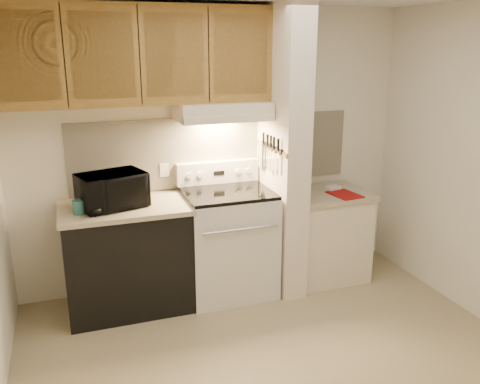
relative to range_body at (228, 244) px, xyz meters
name	(u,v)px	position (x,y,z in m)	size (l,w,h in m)	color
floor	(278,362)	(0.00, -1.16, -0.46)	(3.60, 3.60, 0.00)	tan
wall_back	(215,149)	(0.00, 0.34, 0.79)	(3.60, 0.02, 2.50)	white
backsplash	(216,151)	(0.00, 0.33, 0.78)	(2.60, 0.02, 0.63)	#F2E8CB
range_body	(228,244)	(0.00, 0.00, 0.00)	(0.76, 0.65, 0.92)	silver
oven_window	(239,253)	(0.00, -0.32, 0.04)	(0.50, 0.01, 0.30)	black
oven_handle	(241,230)	(0.00, -0.35, 0.26)	(0.02, 0.02, 0.65)	silver
cooktop	(227,193)	(0.00, 0.00, 0.48)	(0.74, 0.64, 0.03)	black
range_backguard	(218,172)	(0.00, 0.28, 0.59)	(0.76, 0.08, 0.20)	silver
range_display	(219,173)	(0.00, 0.24, 0.59)	(0.10, 0.01, 0.04)	black
range_knob_left_outer	(189,176)	(-0.28, 0.24, 0.59)	(0.05, 0.05, 0.02)	silver
range_knob_left_inner	(200,175)	(-0.18, 0.24, 0.59)	(0.05, 0.05, 0.02)	silver
range_knob_right_inner	(238,172)	(0.18, 0.24, 0.59)	(0.05, 0.05, 0.02)	silver
range_knob_right_outer	(248,171)	(0.28, 0.24, 0.59)	(0.05, 0.05, 0.02)	silver
dishwasher_front	(128,259)	(-0.88, 0.01, -0.03)	(1.00, 0.63, 0.87)	black
left_countertop	(124,208)	(-0.88, 0.01, 0.43)	(1.04, 0.67, 0.04)	#B8A98C
spoon_rest	(96,200)	(-1.09, 0.21, 0.46)	(0.21, 0.07, 0.01)	black
teal_jar	(79,207)	(-1.23, -0.09, 0.50)	(0.10, 0.10, 0.11)	#26676A
outlet	(164,170)	(-0.48, 0.32, 0.64)	(0.08, 0.01, 0.12)	beige
microwave	(112,190)	(-0.97, -0.01, 0.59)	(0.51, 0.34, 0.28)	black
partition_pillar	(283,153)	(0.51, -0.01, 0.79)	(0.22, 0.70, 2.50)	#F1E0CF
pillar_trim	(270,148)	(0.39, -0.01, 0.84)	(0.01, 0.70, 0.04)	olive
knife_strip	(272,147)	(0.39, -0.06, 0.86)	(0.02, 0.42, 0.04)	black
knife_blade_a	(278,163)	(0.38, -0.22, 0.76)	(0.01, 0.04, 0.16)	silver
knife_handle_a	(278,145)	(0.38, -0.21, 0.91)	(0.02, 0.02, 0.10)	black
knife_blade_b	(274,161)	(0.38, -0.13, 0.75)	(0.01, 0.04, 0.18)	silver
knife_handle_b	(274,143)	(0.38, -0.12, 0.91)	(0.02, 0.02, 0.10)	black
knife_blade_c	(270,161)	(0.38, -0.05, 0.74)	(0.01, 0.04, 0.20)	silver
knife_handle_c	(271,141)	(0.38, -0.06, 0.91)	(0.02, 0.02, 0.10)	black
knife_blade_d	(267,157)	(0.38, 0.02, 0.76)	(0.01, 0.04, 0.16)	silver
knife_handle_d	(268,140)	(0.38, 0.02, 0.91)	(0.02, 0.02, 0.10)	black
knife_blade_e	(264,156)	(0.38, 0.09, 0.75)	(0.01, 0.04, 0.18)	silver
knife_handle_e	(264,138)	(0.38, 0.11, 0.91)	(0.02, 0.02, 0.10)	black
oven_mitt	(261,155)	(0.38, 0.17, 0.75)	(0.03, 0.09, 0.23)	gray
right_cab_base	(325,236)	(0.97, -0.01, -0.06)	(0.70, 0.60, 0.81)	beige
right_countertop	(327,194)	(0.97, -0.01, 0.37)	(0.74, 0.64, 0.04)	#B8A98C
red_folder	(345,195)	(1.07, -0.16, 0.40)	(0.22, 0.30, 0.01)	#9C0F0E
white_box	(333,188)	(1.05, 0.03, 0.41)	(0.14, 0.09, 0.04)	white
range_hood	(222,111)	(0.00, 0.12, 1.17)	(0.78, 0.44, 0.15)	beige
hood_lip	(230,119)	(0.00, -0.08, 1.12)	(0.78, 0.04, 0.06)	beige
upper_cabinets	(136,55)	(-0.69, 0.17, 1.62)	(2.18, 0.33, 0.77)	olive
cab_door_a	(23,56)	(-1.51, 0.01, 1.62)	(0.46, 0.01, 0.63)	olive
cab_gap_a	(64,56)	(-1.23, 0.01, 1.62)	(0.01, 0.01, 0.73)	black
cab_door_b	(103,56)	(-0.96, 0.01, 1.62)	(0.46, 0.01, 0.63)	olive
cab_gap_b	(140,56)	(-0.69, 0.01, 1.62)	(0.01, 0.01, 0.73)	black
cab_door_c	(175,55)	(-0.42, 0.01, 1.62)	(0.46, 0.01, 0.63)	olive
cab_gap_c	(209,55)	(-0.14, 0.01, 1.62)	(0.01, 0.01, 0.73)	black
cab_door_d	(241,55)	(0.13, 0.01, 1.62)	(0.46, 0.01, 0.63)	olive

